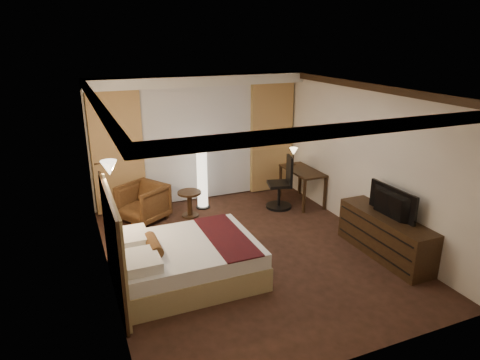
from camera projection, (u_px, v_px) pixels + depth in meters
name	position (u px, v px, depth m)	size (l,w,h in m)	color
floor	(249.00, 252.00, 7.20)	(4.50, 5.50, 0.01)	black
ceiling	(250.00, 89.00, 6.34)	(4.50, 5.50, 0.01)	white
back_wall	(198.00, 139.00, 9.17)	(4.50, 0.02, 2.70)	beige
left_wall	(102.00, 195.00, 5.94)	(0.02, 5.50, 2.70)	beige
right_wall	(365.00, 160.00, 7.60)	(0.02, 5.50, 2.70)	beige
crown_molding	(250.00, 93.00, 6.35)	(4.50, 5.50, 0.12)	black
soffit	(199.00, 80.00, 8.55)	(4.50, 0.50, 0.20)	white
curtain_sheer	(199.00, 144.00, 9.13)	(2.48, 0.04, 2.45)	silver
curtain_left_drape	(118.00, 153.00, 8.45)	(1.00, 0.14, 2.45)	tan
curtain_right_drape	(271.00, 138.00, 9.70)	(1.00, 0.14, 2.45)	tan
wall_sconce	(109.00, 168.00, 6.24)	(0.24, 0.24, 0.24)	white
bed	(188.00, 261.00, 6.31)	(2.02, 1.58, 0.59)	white
headboard	(114.00, 246.00, 5.79)	(0.12, 1.88, 1.50)	tan
armchair	(143.00, 201.00, 8.31)	(0.78, 0.73, 0.81)	#4C2A16
side_table	(190.00, 204.00, 8.54)	(0.47, 0.47, 0.52)	black
floor_lamp	(202.00, 177.00, 8.83)	(0.29, 0.29, 1.36)	white
desk	(302.00, 186.00, 9.19)	(0.55, 1.13, 0.75)	black
desk_lamp	(293.00, 157.00, 9.38)	(0.18, 0.18, 0.34)	#FFD899
office_chair	(279.00, 182.00, 8.88)	(0.54, 0.54, 1.12)	black
dresser	(385.00, 235.00, 6.98)	(0.50, 1.82, 0.71)	black
television	(388.00, 199.00, 6.76)	(1.01, 0.58, 0.13)	black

